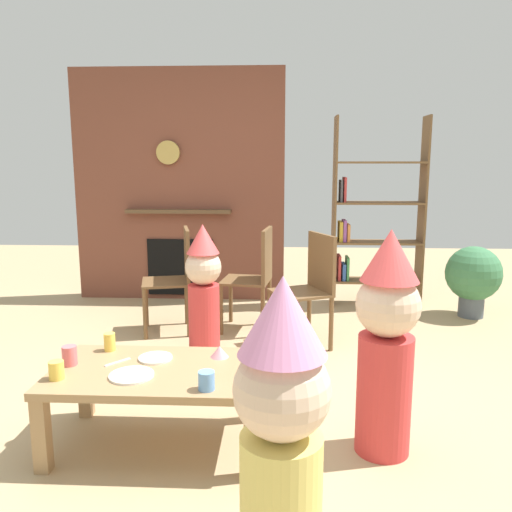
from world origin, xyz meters
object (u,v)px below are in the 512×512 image
paper_cup_far_left (110,342)px  child_by_the_chairs (204,286)px  birthday_cake_slice (219,352)px  dining_chair_middle (256,273)px  paper_cup_near_right (70,356)px  dining_chair_right (311,283)px  child_in_pink (387,338)px  coffee_table (158,380)px  paper_cup_center (56,370)px  potted_plant_tall (473,276)px  paper_cup_near_left (206,381)px  paper_plate_rear (132,375)px  paper_plate_front (155,358)px  child_with_cone_hat (281,439)px  bookshelf (371,221)px  dining_chair_left (177,273)px

paper_cup_far_left → child_by_the_chairs: child_by_the_chairs is taller
birthday_cake_slice → dining_chair_middle: 1.72m
paper_cup_near_right → dining_chair_right: 2.01m
paper_cup_far_left → child_in_pink: bearing=-9.8°
coffee_table → paper_cup_center: size_ratio=11.94×
birthday_cake_slice → dining_chair_middle: bearing=86.1°
coffee_table → potted_plant_tall: size_ratio=1.60×
paper_cup_near_left → birthday_cake_slice: paper_cup_near_left is taller
paper_cup_center → child_in_pink: (1.61, 0.14, 0.14)m
child_by_the_chairs → potted_plant_tall: 2.63m
paper_cup_center → paper_plate_rear: bearing=7.6°
paper_plate_front → child_in_pink: (1.19, -0.14, 0.18)m
paper_cup_near_right → birthday_cake_slice: 0.78m
paper_cup_far_left → dining_chair_middle: (0.74, 1.64, 0.05)m
birthday_cake_slice → child_with_cone_hat: size_ratio=0.09×
paper_cup_far_left → child_by_the_chairs: (0.37, 1.09, 0.06)m
paper_cup_far_left → child_in_pink: size_ratio=0.09×
paper_cup_near_right → child_by_the_chairs: child_by_the_chairs is taller
paper_cup_far_left → potted_plant_tall: potted_plant_tall is taller
coffee_table → dining_chair_middle: bearing=77.6°
birthday_cake_slice → coffee_table: bearing=-150.0°
child_by_the_chairs → child_with_cone_hat: bearing=16.2°
paper_plate_front → birthday_cake_slice: (0.34, 0.05, 0.02)m
bookshelf → paper_plate_front: (-1.58, -2.65, -0.44)m
paper_cup_center → child_by_the_chairs: bearing=71.4°
birthday_cake_slice → dining_chair_right: size_ratio=0.11×
coffee_table → paper_cup_center: bearing=-161.5°
paper_plate_rear → child_with_cone_hat: size_ratio=0.20×
child_with_cone_hat → child_by_the_chairs: size_ratio=1.12×
birthday_cake_slice → dining_chair_right: (0.57, 1.35, 0.07)m
child_with_cone_hat → child_in_pink: 1.08m
bookshelf → paper_cup_center: (-2.00, -2.93, -0.41)m
potted_plant_tall → paper_plate_front: bearing=-137.8°
birthday_cake_slice → dining_chair_left: (-0.57, 1.66, 0.07)m
coffee_table → paper_cup_center: paper_cup_center is taller
paper_cup_near_left → birthday_cake_slice: 0.41m
child_with_cone_hat → dining_chair_middle: size_ratio=1.24×
child_in_pink → dining_chair_middle: bearing=-68.1°
paper_cup_near_left → dining_chair_left: (-0.55, 2.06, 0.05)m
paper_cup_center → dining_chair_left: (0.19, 1.98, 0.05)m
coffee_table → birthday_cake_slice: 0.36m
child_by_the_chairs → dining_chair_right: (0.82, 0.20, -0.02)m
paper_plate_front → dining_chair_right: dining_chair_right is taller
child_in_pink → dining_chair_left: bearing=-51.7°
paper_cup_center → child_by_the_chairs: child_by_the_chairs is taller
paper_cup_near_right → paper_cup_center: 0.18m
paper_cup_near_left → paper_cup_center: paper_cup_center is taller
dining_chair_left → potted_plant_tall: (2.71, 0.55, -0.11)m
paper_cup_near_left → child_with_cone_hat: 0.81m
dining_chair_middle → paper_plate_rear: bearing=83.0°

